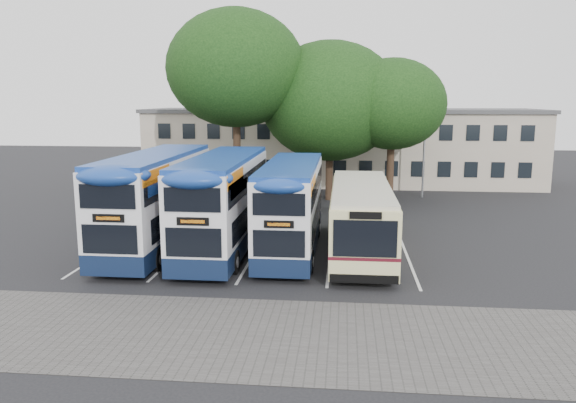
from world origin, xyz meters
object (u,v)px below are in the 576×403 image
at_px(tree_left, 236,68).
at_px(bus_single, 361,214).
at_px(lamp_post, 425,127).
at_px(bus_dd_right, 291,203).
at_px(tree_mid, 330,101).
at_px(bus_dd_left, 156,197).
at_px(tree_right, 392,104).
at_px(bus_dd_mid, 224,199).

bearing_deg(tree_left, bus_single, -55.51).
height_order(lamp_post, bus_dd_right, lamp_post).
height_order(tree_mid, bus_dd_right, tree_mid).
relative_size(bus_dd_left, bus_single, 1.02).
bearing_deg(tree_right, lamp_post, 43.36).
bearing_deg(bus_single, tree_mid, 97.60).
distance_m(tree_mid, tree_right, 4.24).
relative_size(bus_dd_left, bus_dd_right, 1.09).
height_order(tree_mid, bus_dd_mid, tree_mid).
distance_m(tree_left, bus_single, 15.83).
bearing_deg(tree_left, tree_right, 6.81).
xyz_separation_m(tree_left, bus_dd_mid, (1.63, -11.92, -6.54)).
xyz_separation_m(lamp_post, tree_mid, (-6.70, -1.57, 1.79)).
xyz_separation_m(tree_left, tree_mid, (6.15, 2.06, -2.12)).
bearing_deg(tree_mid, bus_dd_right, -95.75).
relative_size(lamp_post, tree_mid, 0.83).
xyz_separation_m(tree_mid, bus_dd_right, (-1.39, -13.74, -4.58)).
bearing_deg(bus_dd_left, tree_mid, 60.62).
bearing_deg(tree_left, bus_dd_right, -67.79).
bearing_deg(bus_single, bus_dd_mid, -177.32).
distance_m(bus_dd_left, bus_dd_mid, 3.27).
distance_m(tree_right, bus_dd_left, 18.15).
height_order(bus_dd_left, bus_dd_mid, bus_dd_left).
distance_m(lamp_post, bus_dd_mid, 19.36).
relative_size(bus_dd_right, bus_single, 0.94).
bearing_deg(lamp_post, tree_right, -136.64).
distance_m(lamp_post, bus_dd_left, 21.32).
height_order(tree_right, bus_single, tree_right).
bearing_deg(lamp_post, bus_dd_mid, -125.83).
relative_size(tree_left, tree_mid, 1.17).
bearing_deg(lamp_post, tree_left, -164.20).
distance_m(tree_right, bus_dd_right, 14.72).
relative_size(lamp_post, tree_left, 0.70).
xyz_separation_m(tree_mid, bus_dd_left, (-7.79, -13.84, -4.38)).
bearing_deg(lamp_post, bus_dd_right, -117.83).
bearing_deg(tree_mid, tree_right, -11.34).
relative_size(tree_left, bus_single, 1.20).
relative_size(tree_mid, bus_dd_right, 1.10).
height_order(bus_dd_left, bus_dd_right, bus_dd_left).
height_order(tree_right, bus_dd_right, tree_right).
distance_m(tree_left, bus_dd_mid, 13.69).
bearing_deg(tree_mid, bus_single, -82.40).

